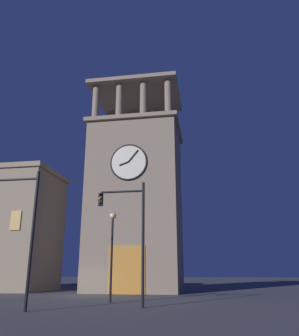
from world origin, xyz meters
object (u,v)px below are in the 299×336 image
Objects in this scene: clocktower at (136,200)px; traffic_signal_near at (20,218)px; street_lamp at (112,239)px; traffic_signal_far at (130,225)px.

clocktower reaches higher than traffic_signal_near.
clocktower reaches higher than street_lamp.
traffic_signal_near is at bearing 57.91° from street_lamp.
clocktower is 17.92m from traffic_signal_near.
street_lamp is (-0.88, 11.79, -4.94)m from clocktower.
traffic_signal_near reaches higher than traffic_signal_far.
traffic_signal_near is (2.52, 17.21, -4.29)m from clocktower.
street_lamp is (-3.40, -5.43, -0.65)m from traffic_signal_near.
traffic_signal_near is 5.84m from traffic_signal_far.
street_lamp is at bearing 94.26° from clocktower.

